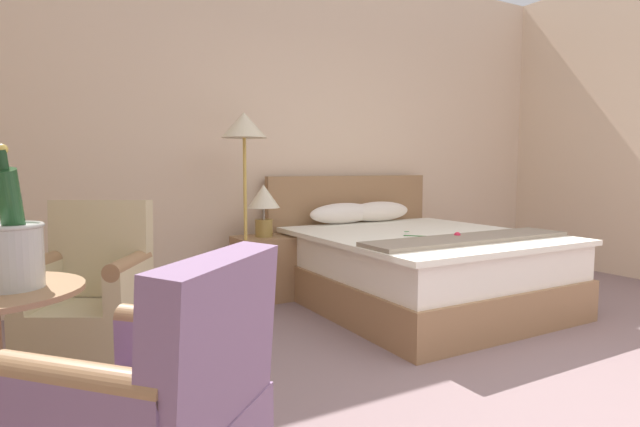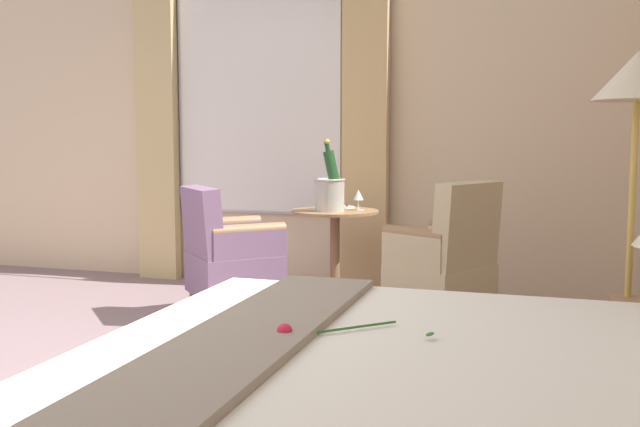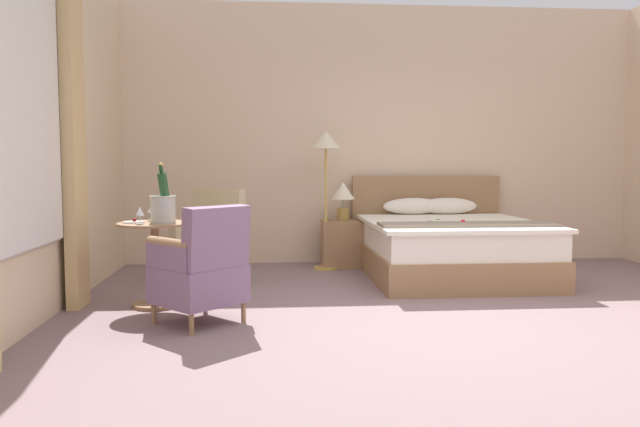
{
  "view_description": "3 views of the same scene",
  "coord_description": "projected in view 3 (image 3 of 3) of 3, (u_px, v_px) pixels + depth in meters",
  "views": [
    {
      "loc": [
        -2.19,
        -1.19,
        1.14
      ],
      "look_at": [
        -0.58,
        1.69,
        0.84
      ],
      "focal_mm": 28.0,
      "sensor_mm": 36.0,
      "label": 1
    },
    {
      "loc": [
        2.49,
        2.25,
        1.22
      ],
      "look_at": [
        -0.8,
        1.24,
        0.86
      ],
      "focal_mm": 40.0,
      "sensor_mm": 36.0,
      "label": 2
    },
    {
      "loc": [
        -1.43,
        -4.45,
        1.2
      ],
      "look_at": [
        -0.92,
        1.42,
        0.74
      ],
      "focal_mm": 35.0,
      "sensor_mm": 36.0,
      "label": 3
    }
  ],
  "objects": [
    {
      "name": "armchair_facing_bed",
      "position": [
        202.0,
        269.0,
        4.68
      ],
      "size": [
        0.8,
        0.8,
        0.9
      ],
      "color": "#99714C",
      "rests_on": "ground"
    },
    {
      "name": "nightstand",
      "position": [
        343.0,
        244.0,
        7.3
      ],
      "size": [
        0.52,
        0.38,
        0.55
      ],
      "color": "#99714C",
      "rests_on": "ground"
    },
    {
      "name": "wine_glass_near_edge",
      "position": [
        140.0,
        212.0,
        5.09
      ],
      "size": [
        0.07,
        0.07,
        0.15
      ],
      "color": "white",
      "rests_on": "side_table_round"
    },
    {
      "name": "armchair_by_window",
      "position": [
        210.0,
        243.0,
        6.13
      ],
      "size": [
        0.74,
        0.73,
        0.96
      ],
      "color": "#99714C",
      "rests_on": "ground"
    },
    {
      "name": "bedside_lamp",
      "position": [
        343.0,
        195.0,
        7.26
      ],
      "size": [
        0.28,
        0.28,
        0.45
      ],
      "color": "olive",
      "rests_on": "nightstand"
    },
    {
      "name": "wall_headboard_side",
      "position": [
        382.0,
        135.0,
        7.71
      ],
      "size": [
        6.38,
        0.12,
        3.14
      ],
      "color": "beige",
      "rests_on": "ground"
    },
    {
      "name": "wine_glass_near_bucket",
      "position": [
        152.0,
        209.0,
        5.38
      ],
      "size": [
        0.08,
        0.08,
        0.15
      ],
      "color": "white",
      "rests_on": "side_table_round"
    },
    {
      "name": "ground_plane",
      "position": [
        460.0,
        326.0,
        4.64
      ],
      "size": [
        7.81,
        7.81,
        0.0
      ],
      "primitive_type": "plane",
      "color": "gray"
    },
    {
      "name": "side_table_round",
      "position": [
        155.0,
        256.0,
        5.26
      ],
      "size": [
        0.62,
        0.62,
        0.72
      ],
      "color": "#99714C",
      "rests_on": "ground"
    },
    {
      "name": "champagne_bucket",
      "position": [
        163.0,
        205.0,
        5.22
      ],
      "size": [
        0.22,
        0.22,
        0.5
      ],
      "color": "#B1B4AB",
      "rests_on": "side_table_round"
    },
    {
      "name": "bed",
      "position": [
        449.0,
        246.0,
        6.69
      ],
      "size": [
        1.82,
        2.11,
        1.06
      ],
      "color": "#99714C",
      "rests_on": "ground"
    },
    {
      "name": "snack_plate",
      "position": [
        134.0,
        222.0,
        5.23
      ],
      "size": [
        0.19,
        0.19,
        0.04
      ],
      "color": "white",
      "rests_on": "side_table_round"
    },
    {
      "name": "wall_window_side",
      "position": [
        10.0,
        111.0,
        4.24
      ],
      "size": [
        0.27,
        6.43,
        3.14
      ],
      "color": "beige",
      "rests_on": "ground"
    },
    {
      "name": "floor_lamp_brass",
      "position": [
        326.0,
        152.0,
        7.08
      ],
      "size": [
        0.36,
        0.36,
        1.58
      ],
      "color": "gold",
      "rests_on": "ground"
    }
  ]
}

